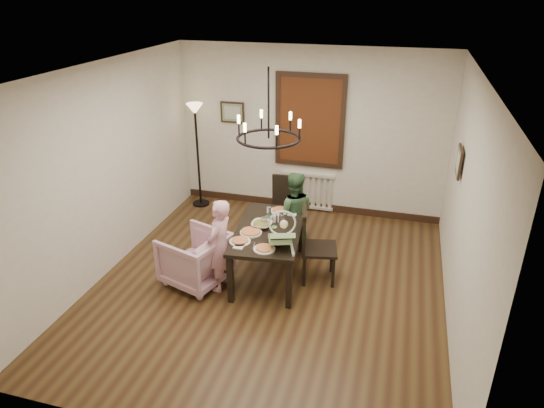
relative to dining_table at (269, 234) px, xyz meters
The scene contains 17 objects.
room_shell 0.78m from the dining_table, 57.50° to the left, with size 4.51×5.00×2.81m.
dining_table is the anchor object (origin of this frame).
chair_far 0.98m from the dining_table, 92.44° to the left, with size 0.45×0.45×1.03m, color black, non-canonical shape.
chair_right 0.68m from the dining_table, ahead, with size 0.46×0.46×1.05m, color black, non-canonical shape.
armchair 1.03m from the dining_table, 154.40° to the right, with size 0.76×0.78×0.71m, color #D19FAF.
elderly_woman 0.71m from the dining_table, 137.92° to the right, with size 0.38×0.25×1.04m, color #EAA5B8.
seated_man 0.71m from the dining_table, 76.05° to the left, with size 0.51×0.40×1.05m, color #3C613A.
baby_bouncer 0.54m from the dining_table, 55.90° to the right, with size 0.36×0.49×0.32m, color #B3DF99, non-canonical shape.
salad_bowl 0.16m from the dining_table, 169.43° to the left, with size 0.33×0.33×0.08m, color white.
pizza_platter 0.29m from the dining_table, 134.21° to the right, with size 0.29×0.29×0.04m, color tan.
drinking_glass 0.17m from the dining_table, 163.31° to the left, with size 0.07×0.07×0.15m, color silver.
window_blinds 2.41m from the dining_table, 88.15° to the left, with size 1.00×0.03×1.40m, color #5A2912.
radiator 2.24m from the dining_table, 88.16° to the left, with size 0.92×0.12×0.62m, color silver, non-canonical shape.
picture_back 2.75m from the dining_table, 120.01° to the left, with size 0.42×0.03×0.36m, color black.
picture_right 2.58m from the dining_table, 15.76° to the left, with size 0.42×0.03×0.36m, color black.
floor_lamp 2.65m from the dining_table, 134.00° to the left, with size 0.30×0.30×1.80m, color black, non-canonical shape.
chandelier 1.32m from the dining_table, 99.46° to the left, with size 0.80×0.80×0.04m, color black.
Camera 1 is at (1.50, -5.21, 3.69)m, focal length 32.00 mm.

